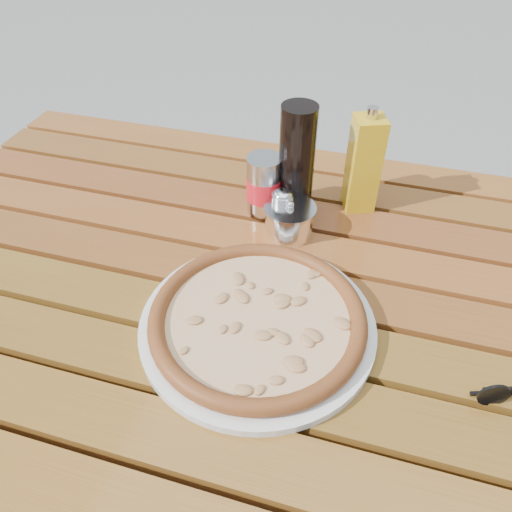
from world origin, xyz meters
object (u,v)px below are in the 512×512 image
(table, at_px, (253,306))
(plate, at_px, (257,325))
(oregano_shaker, at_px, (282,209))
(olive_oil_cruet, at_px, (364,164))
(pepper_shaker, at_px, (266,196))
(dark_bottle, at_px, (297,162))
(parmesan_tin, at_px, (290,220))
(pizza, at_px, (258,318))
(soda_can, at_px, (264,186))

(table, distance_m, plate, 0.14)
(oregano_shaker, xyz_separation_m, olive_oil_cruet, (0.13, 0.10, 0.06))
(pepper_shaker, height_order, dark_bottle, dark_bottle)
(dark_bottle, bearing_deg, parmesan_tin, -84.30)
(table, xyz_separation_m, pizza, (0.04, -0.11, 0.10))
(table, bearing_deg, olive_oil_cruet, 60.57)
(pizza, relative_size, oregano_shaker, 5.06)
(plate, height_order, soda_can, soda_can)
(table, height_order, dark_bottle, dark_bottle)
(pizza, bearing_deg, olive_oil_cruet, 73.85)
(table, relative_size, olive_oil_cruet, 6.67)
(plate, xyz_separation_m, oregano_shaker, (-0.03, 0.26, 0.03))
(plate, relative_size, oregano_shaker, 4.39)
(plate, xyz_separation_m, dark_bottle, (-0.01, 0.31, 0.10))
(table, relative_size, soda_can, 11.67)
(olive_oil_cruet, relative_size, parmesan_tin, 1.68)
(pepper_shaker, xyz_separation_m, olive_oil_cruet, (0.17, 0.07, 0.06))
(plate, height_order, oregano_shaker, oregano_shaker)
(plate, distance_m, parmesan_tin, 0.24)
(plate, xyz_separation_m, pepper_shaker, (-0.07, 0.29, 0.03))
(oregano_shaker, bearing_deg, parmesan_tin, -42.02)
(pizza, bearing_deg, table, 110.16)
(parmesan_tin, bearing_deg, soda_can, 140.84)
(pepper_shaker, relative_size, soda_can, 0.68)
(parmesan_tin, bearing_deg, pepper_shaker, 140.85)
(soda_can, xyz_separation_m, parmesan_tin, (0.06, -0.05, -0.03))
(pizza, distance_m, olive_oil_cruet, 0.38)
(olive_oil_cruet, bearing_deg, parmesan_tin, -132.76)
(parmesan_tin, bearing_deg, plate, -88.24)
(pizza, xyz_separation_m, oregano_shaker, (-0.03, 0.26, 0.02))
(olive_oil_cruet, bearing_deg, plate, -106.15)
(pepper_shaker, distance_m, soda_can, 0.02)
(pepper_shaker, relative_size, parmesan_tin, 0.66)
(pizza, bearing_deg, plate, 135.00)
(olive_oil_cruet, height_order, parmesan_tin, olive_oil_cruet)
(pizza, distance_m, pepper_shaker, 0.30)
(pizza, height_order, parmesan_tin, parmesan_tin)
(pizza, relative_size, soda_can, 3.46)
(soda_can, xyz_separation_m, olive_oil_cruet, (0.18, 0.07, 0.04))
(plate, relative_size, dark_bottle, 1.64)
(table, bearing_deg, pepper_shaker, 98.64)
(oregano_shaker, xyz_separation_m, soda_can, (-0.05, 0.04, 0.02))
(parmesan_tin, bearing_deg, dark_bottle, 95.70)
(oregano_shaker, xyz_separation_m, parmesan_tin, (0.02, -0.02, -0.01))
(dark_bottle, height_order, soda_can, dark_bottle)
(oregano_shaker, bearing_deg, pizza, -84.18)
(soda_can, bearing_deg, dark_bottle, 17.77)
(pizza, xyz_separation_m, soda_can, (-0.07, 0.29, 0.04))
(oregano_shaker, relative_size, olive_oil_cruet, 0.39)
(soda_can, bearing_deg, pizza, -76.25)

